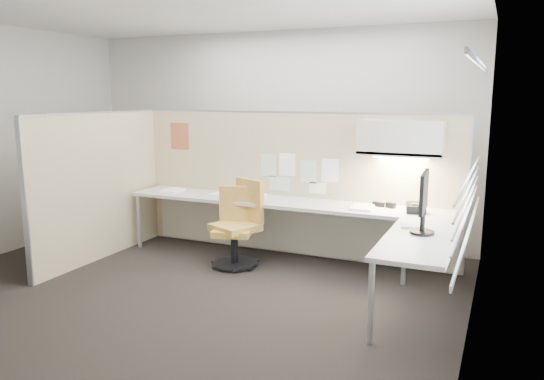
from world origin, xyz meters
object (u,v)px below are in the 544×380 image
at_px(desk, 307,217).
at_px(monitor, 424,199).
at_px(chair_left, 234,230).
at_px(chair_right, 240,226).
at_px(phone, 415,208).

bearing_deg(desk, monitor, -28.02).
xyz_separation_m(chair_left, monitor, (2.18, -0.48, 0.63)).
relative_size(chair_right, phone, 4.04).
bearing_deg(chair_right, phone, 33.25).
bearing_deg(chair_left, monitor, -27.84).
xyz_separation_m(chair_right, phone, (1.93, 0.33, 0.32)).
distance_m(chair_left, phone, 2.05).
bearing_deg(chair_right, chair_left, -117.76).
bearing_deg(desk, chair_left, -162.62).
xyz_separation_m(desk, chair_right, (-0.75, -0.21, -0.14)).
height_order(desk, chair_left, chair_left).
distance_m(chair_left, monitor, 2.32).
height_order(chair_left, phone, chair_left).
relative_size(desk, phone, 16.37).
height_order(monitor, phone, monitor).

